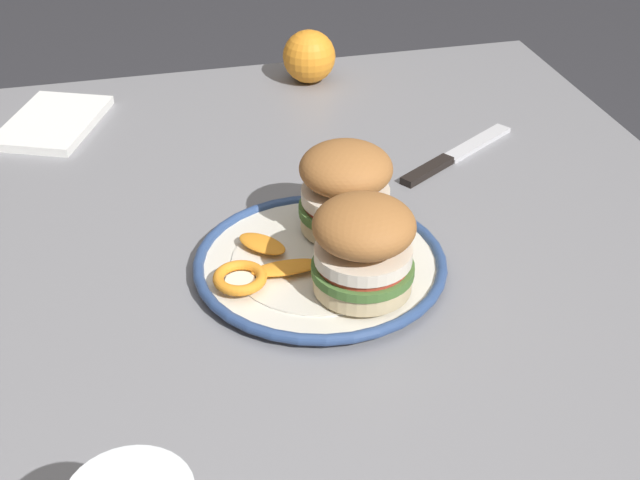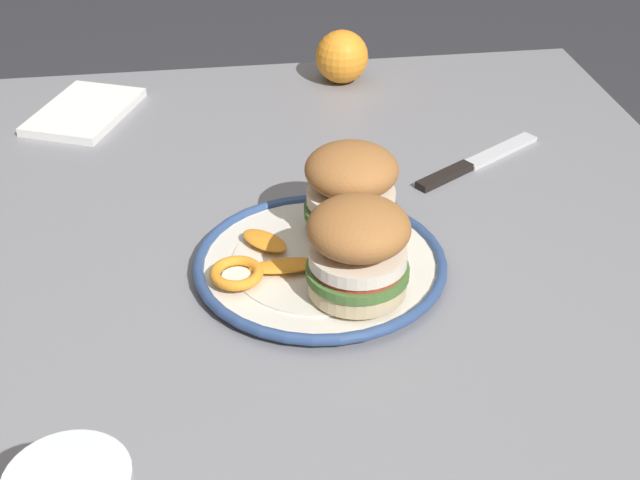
% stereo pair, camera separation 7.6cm
% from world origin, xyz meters
% --- Properties ---
extents(dining_table, '(1.13, 0.97, 0.73)m').
position_xyz_m(dining_table, '(0.00, 0.00, 0.63)').
color(dining_table, gray).
rests_on(dining_table, ground).
extents(dinner_plate, '(0.27, 0.27, 0.02)m').
position_xyz_m(dinner_plate, '(-0.02, 0.02, 0.74)').
color(dinner_plate, silver).
rests_on(dinner_plate, dining_table).
extents(sandwich_half_left, '(0.11, 0.11, 0.10)m').
position_xyz_m(sandwich_half_left, '(0.03, -0.03, 0.80)').
color(sandwich_half_left, beige).
rests_on(sandwich_half_left, dinner_plate).
extents(sandwich_half_right, '(0.12, 0.12, 0.10)m').
position_xyz_m(sandwich_half_right, '(-0.08, -0.01, 0.80)').
color(sandwich_half_right, beige).
rests_on(sandwich_half_right, dinner_plate).
extents(orange_peel_curled, '(0.08, 0.08, 0.01)m').
position_xyz_m(orange_peel_curled, '(-0.05, 0.11, 0.75)').
color(orange_peel_curled, orange).
rests_on(orange_peel_curled, dinner_plate).
extents(orange_peel_strip_long, '(0.07, 0.06, 0.01)m').
position_xyz_m(orange_peel_strip_long, '(0.01, 0.07, 0.75)').
color(orange_peel_strip_long, orange).
rests_on(orange_peel_strip_long, dinner_plate).
extents(orange_peel_strip_short, '(0.03, 0.08, 0.01)m').
position_xyz_m(orange_peel_strip_short, '(-0.04, 0.06, 0.75)').
color(orange_peel_strip_short, orange).
rests_on(orange_peel_strip_short, dinner_plate).
extents(whole_orange, '(0.08, 0.08, 0.08)m').
position_xyz_m(whole_orange, '(0.48, -0.09, 0.77)').
color(whole_orange, orange).
rests_on(whole_orange, dining_table).
extents(table_knife, '(0.14, 0.20, 0.01)m').
position_xyz_m(table_knife, '(0.18, -0.21, 0.73)').
color(table_knife, silver).
rests_on(table_knife, dining_table).
extents(folded_napkin, '(0.20, 0.17, 0.01)m').
position_xyz_m(folded_napkin, '(0.41, 0.30, 0.73)').
color(folded_napkin, white).
rests_on(folded_napkin, dining_table).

